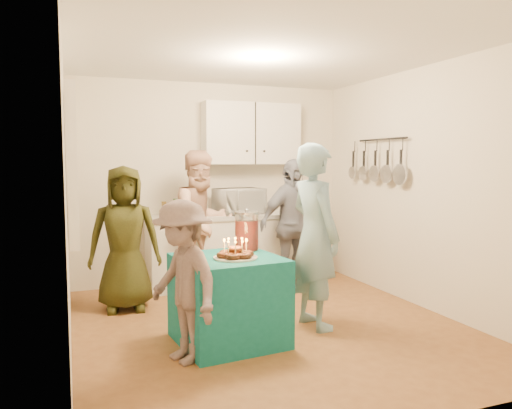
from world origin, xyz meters
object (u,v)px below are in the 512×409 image
object	(u,v)px
party_table	(228,300)
woman_back_center	(202,223)
man_birthday	(315,236)
microwave	(239,201)
counter	(234,251)
woman_back_right	(292,225)
woman_back_left	(125,238)
child_near_left	(183,281)
punch_jar	(247,232)

from	to	relation	value
party_table	woman_back_center	size ratio (longest dim) A/B	0.49
man_birthday	woman_back_center	size ratio (longest dim) A/B	1.02
woman_back_center	microwave	bearing A→B (deg)	10.20
counter	man_birthday	xyz separation A→B (m)	(0.20, -1.87, 0.45)
woman_back_center	woman_back_right	distance (m)	1.09
microwave	woman_back_left	xyz separation A→B (m)	(-1.51, -0.68, -0.30)
man_birthday	child_near_left	xyz separation A→B (m)	(-1.36, -0.39, -0.23)
man_birthday	woman_back_left	world-z (taller)	man_birthday
woman_back_left	woman_back_center	world-z (taller)	woman_back_center
child_near_left	punch_jar	bearing A→B (deg)	108.17
punch_jar	woman_back_center	size ratio (longest dim) A/B	0.20
woman_back_center	woman_back_right	world-z (taller)	woman_back_center
party_table	woman_back_right	size ratio (longest dim) A/B	0.52
microwave	woman_back_right	bearing A→B (deg)	-61.41
counter	child_near_left	world-z (taller)	child_near_left
woman_back_center	woman_back_left	bearing A→B (deg)	-179.93
counter	child_near_left	bearing A→B (deg)	-117.18
child_near_left	microwave	bearing A→B (deg)	133.03
counter	woman_back_center	xyz separation A→B (m)	(-0.50, -0.34, 0.43)
counter	party_table	size ratio (longest dim) A/B	2.59
punch_jar	party_table	bearing A→B (deg)	-134.95
woman_back_left	child_near_left	size ratio (longest dim) A/B	1.20
counter	punch_jar	distance (m)	1.84
woman_back_center	child_near_left	xyz separation A→B (m)	(-0.66, -1.92, -0.21)
man_birthday	counter	bearing A→B (deg)	-0.53
counter	woman_back_right	xyz separation A→B (m)	(0.57, -0.54, 0.38)
man_birthday	woman_back_left	distance (m)	2.03
microwave	punch_jar	size ratio (longest dim) A/B	1.75
microwave	man_birthday	size ratio (longest dim) A/B	0.34
counter	party_table	xyz separation A→B (m)	(-0.70, -1.99, -0.05)
punch_jar	child_near_left	bearing A→B (deg)	-143.49
microwave	woman_back_center	xyz separation A→B (m)	(-0.58, -0.34, -0.22)
woman_back_center	child_near_left	size ratio (longest dim) A/B	1.33
microwave	woman_back_left	distance (m)	1.69
woman_back_left	child_near_left	xyz separation A→B (m)	(0.28, -1.58, -0.13)
woman_back_right	punch_jar	bearing A→B (deg)	-146.87
microwave	woman_back_right	size ratio (longest dim) A/B	0.37
microwave	party_table	xyz separation A→B (m)	(-0.77, -1.99, -0.69)
microwave	party_table	bearing A→B (deg)	-125.06
microwave	woman_back_right	distance (m)	0.78
punch_jar	man_birthday	size ratio (longest dim) A/B	0.19
woman_back_center	woman_back_right	xyz separation A→B (m)	(1.07, -0.21, -0.05)
party_table	punch_jar	bearing A→B (deg)	45.05
party_table	woman_back_left	world-z (taller)	woman_back_left
punch_jar	microwave	bearing A→B (deg)	73.60
party_table	woman_back_center	xyz separation A→B (m)	(0.20, 1.65, 0.48)
punch_jar	child_near_left	size ratio (longest dim) A/B	0.26
man_birthday	child_near_left	bearing A→B (deg)	99.17
party_table	woman_back_right	bearing A→B (deg)	48.66
man_birthday	woman_back_center	world-z (taller)	man_birthday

